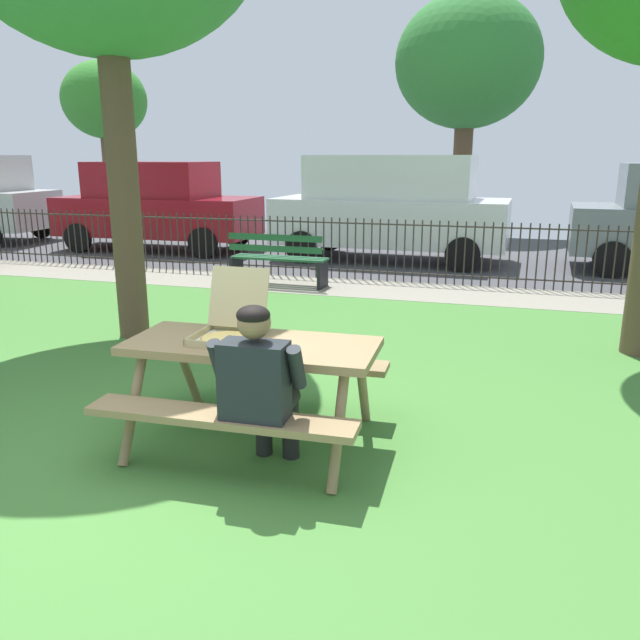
# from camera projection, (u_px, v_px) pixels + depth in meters

# --- Properties ---
(ground) EXTENTS (28.00, 11.08, 0.02)m
(ground) POSITION_uv_depth(u_px,v_px,m) (235.00, 395.00, 5.62)
(ground) COLOR #447C35
(cobblestone_walkway) EXTENTS (28.00, 1.40, 0.01)m
(cobblestone_walkway) POSITION_uv_depth(u_px,v_px,m) (358.00, 288.00, 10.11)
(cobblestone_walkway) COLOR gray
(street_asphalt) EXTENTS (28.00, 6.64, 0.01)m
(street_asphalt) POSITION_uv_depth(u_px,v_px,m) (399.00, 253.00, 13.83)
(street_asphalt) COLOR #424247
(picnic_table_foreground) EXTENTS (1.85, 1.54, 0.79)m
(picnic_table_foreground) POSITION_uv_depth(u_px,v_px,m) (252.00, 365.00, 4.54)
(picnic_table_foreground) COLOR #8F754F
(picnic_table_foreground) RESTS_ON ground
(pizza_box_open) EXTENTS (0.46, 0.54, 0.49)m
(pizza_box_open) POSITION_uv_depth(u_px,v_px,m) (230.00, 326.00, 4.57)
(pizza_box_open) COLOR tan
(pizza_box_open) RESTS_ON picnic_table_foreground
(adult_at_table) EXTENTS (0.62, 0.60, 1.19)m
(adult_at_table) POSITION_uv_depth(u_px,v_px,m) (260.00, 383.00, 4.00)
(adult_at_table) COLOR black
(adult_at_table) RESTS_ON ground
(iron_fence_streetside) EXTENTS (20.47, 0.03, 1.05)m
(iron_fence_streetside) POSITION_uv_depth(u_px,v_px,m) (367.00, 249.00, 10.62)
(iron_fence_streetside) COLOR #2D2823
(iron_fence_streetside) RESTS_ON ground
(park_bench_center) EXTENTS (1.61, 0.51, 0.85)m
(park_bench_center) POSITION_uv_depth(u_px,v_px,m) (278.00, 260.00, 10.23)
(park_bench_center) COLOR #245634
(park_bench_center) RESTS_ON ground
(parked_car_left) EXTENTS (4.43, 1.97, 1.94)m
(parked_car_left) POSITION_uv_depth(u_px,v_px,m) (157.00, 205.00, 14.01)
(parked_car_left) COLOR maroon
(parked_car_left) RESTS_ON ground
(parked_car_center) EXTENTS (4.67, 2.09, 2.08)m
(parked_car_center) POSITION_uv_depth(u_px,v_px,m) (390.00, 206.00, 12.54)
(parked_car_center) COLOR silver
(parked_car_center) RESTS_ON ground
(far_tree_left) EXTENTS (2.66, 2.66, 5.00)m
(far_tree_left) POSITION_uv_depth(u_px,v_px,m) (105.00, 102.00, 20.03)
(far_tree_left) COLOR brown
(far_tree_left) RESTS_ON ground
(far_tree_midleft) EXTENTS (3.86, 3.86, 6.24)m
(far_tree_midleft) POSITION_uv_depth(u_px,v_px,m) (468.00, 63.00, 16.75)
(far_tree_midleft) COLOR brown
(far_tree_midleft) RESTS_ON ground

